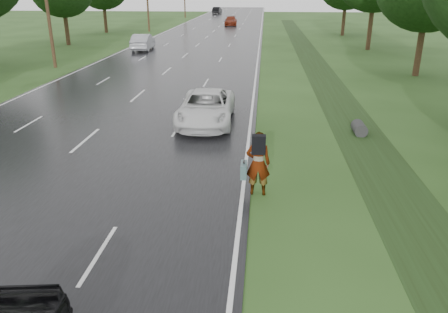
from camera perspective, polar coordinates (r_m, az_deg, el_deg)
road at (r=54.35m, az=-2.68°, el=14.97°), size 14.00×180.00×0.04m
edge_stripe_east at (r=53.86m, az=4.71°, el=14.89°), size 0.12×180.00×0.01m
edge_stripe_west at (r=55.65m, az=-9.82°, el=14.87°), size 0.12×180.00×0.01m
center_line at (r=54.34m, az=-2.68°, el=14.99°), size 0.12×180.00×0.01m
drainage_ditch at (r=28.20m, az=13.80°, el=8.51°), size 2.20×120.00×0.56m
pedestrian at (r=13.16m, az=4.36°, el=-0.81°), size 0.90×0.81×2.02m
white_pickup at (r=20.30m, az=-2.34°, el=6.42°), size 2.55×5.34×1.47m
silver_sedan at (r=45.78m, az=-10.54°, el=14.48°), size 1.99×4.90×1.58m
far_car_red at (r=75.20m, az=0.89°, el=17.29°), size 2.18×4.93×1.41m
far_car_dark at (r=108.67m, az=-0.91°, el=18.56°), size 1.94×4.78×1.54m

